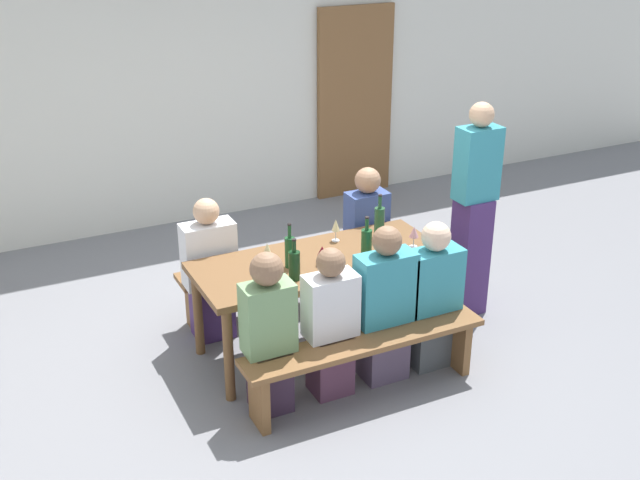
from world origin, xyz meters
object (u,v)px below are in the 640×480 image
wooden_door (355,103)px  wine_glass_0 (414,233)px  seated_guest_near_3 (432,299)px  standing_host (473,214)px  wine_glass_1 (322,252)px  wine_bottle_3 (366,243)px  seated_guest_near_0 (269,335)px  wine_bottle_0 (379,222)px  wine_glass_3 (267,250)px  seated_guest_near_1 (330,326)px  bench_far (283,271)px  wine_bottle_1 (290,251)px  seated_guest_far_0 (210,273)px  tasting_table (320,269)px  wine_bottle_2 (294,265)px  wine_glass_2 (336,226)px  seated_guest_near_2 (385,308)px  seated_guest_far_1 (366,237)px  bench_near (365,352)px

wooden_door → wine_glass_0: size_ratio=12.84×
seated_guest_near_3 → standing_host: (0.72, 0.54, 0.33)m
wine_glass_1 → standing_host: 1.38m
wine_bottle_3 → seated_guest_near_0: 1.08m
wine_bottle_0 → wine_glass_3: (-0.96, -0.07, -0.02)m
wine_glass_0 → wine_glass_1: size_ratio=1.12×
wine_glass_1 → seated_guest_near_1: bearing=-109.4°
wine_bottle_3 → wine_glass_0: wine_bottle_3 is taller
wine_glass_0 → seated_guest_near_3: 0.54m
wine_bottle_3 → wine_bottle_0: bearing=45.6°
bench_far → seated_guest_near_0: (-0.64, -1.23, 0.21)m
wine_bottle_1 → seated_guest_far_0: size_ratio=0.29×
tasting_table → wine_bottle_2: (-0.30, -0.22, 0.20)m
wine_glass_1 → wine_glass_3: 0.39m
wine_glass_2 → tasting_table: bearing=-136.4°
seated_guest_near_0 → seated_guest_near_2: (0.87, 0.00, -0.01)m
wine_glass_0 → seated_guest_far_0: size_ratio=0.14×
wine_glass_1 → seated_guest_near_1: (-0.16, -0.45, -0.34)m
seated_guest_far_0 → seated_guest_far_1: (1.36, 0.00, 0.03)m
tasting_table → bench_near: 0.76m
bench_far → wine_bottle_3: (0.32, -0.81, 0.52)m
wine_bottle_0 → wine_bottle_3: bearing=-134.4°
tasting_table → bench_near: size_ratio=1.06×
seated_guest_near_0 → wine_glass_1: bearing=-53.7°
seated_guest_far_1 → wine_glass_1: bearing=-48.6°
standing_host → bench_near: bearing=27.1°
wine_glass_0 → wine_bottle_1: bearing=174.3°
wine_glass_0 → wine_glass_2: bearing=142.9°
seated_guest_far_0 → seated_guest_near_1: bearing=24.0°
wine_bottle_0 → seated_guest_near_1: bearing=-138.1°
wine_glass_1 → seated_guest_near_1: seated_guest_near_1 is taller
wine_bottle_3 → seated_guest_far_1: seated_guest_far_1 is taller
tasting_table → wine_bottle_0: bearing=14.2°
bench_far → standing_host: size_ratio=0.99×
wine_glass_0 → seated_guest_far_0: seated_guest_far_0 is taller
bench_near → bench_far: 1.38m
bench_near → wine_bottle_1: size_ratio=5.26×
seated_guest_far_0 → standing_host: 2.11m
wine_bottle_2 → wine_glass_0: 1.03m
wine_bottle_0 → tasting_table: bearing=-165.8°
seated_guest_near_1 → seated_guest_far_1: seated_guest_far_1 is taller
seated_guest_near_2 → seated_guest_far_1: size_ratio=0.99×
seated_guest_far_1 → wine_glass_2: bearing=-55.6°
bench_far → seated_guest_near_3: bearing=-63.0°
seated_guest_near_2 → bench_near: bearing=122.6°
seated_guest_near_0 → standing_host: bearing=-74.8°
wooden_door → wine_bottle_3: bearing=-116.9°
wine_glass_1 → wine_glass_2: bearing=50.0°
bench_far → seated_guest_near_1: size_ratio=1.60×
bench_near → seated_guest_far_0: seated_guest_far_0 is taller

